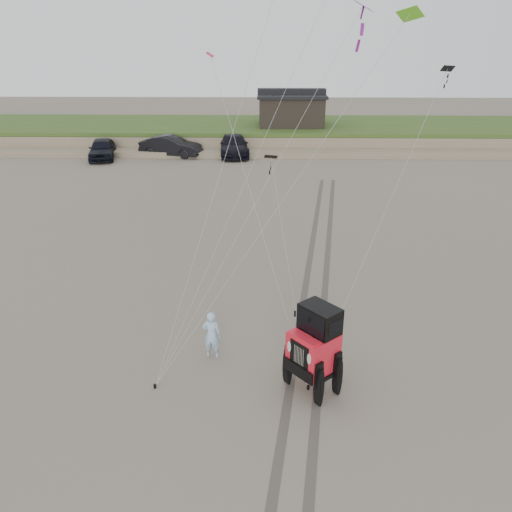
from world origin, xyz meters
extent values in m
plane|color=#6B6054|center=(0.00, 0.00, 0.00)|extent=(160.00, 160.00, 0.00)
cube|color=#7A6B54|center=(0.00, 38.00, 0.70)|extent=(160.00, 12.00, 1.40)
cube|color=#2D4719|center=(0.00, 38.00, 1.55)|extent=(160.00, 12.00, 0.35)
cube|color=#7A6B54|center=(0.00, 31.50, 0.25)|extent=(160.00, 3.50, 0.50)
cube|color=black|center=(2.00, 37.00, 3.03)|extent=(6.00, 5.00, 2.60)
cube|color=black|center=(2.00, 37.00, 4.45)|extent=(6.40, 5.40, 0.25)
cube|color=black|center=(2.00, 37.00, 4.83)|extent=(6.40, 1.20, 0.50)
imported|color=black|center=(-14.15, 29.52, 0.84)|extent=(2.92, 5.24, 1.68)
imported|color=black|center=(-8.54, 30.62, 0.87)|extent=(5.56, 2.97, 1.74)
imported|color=black|center=(-3.16, 31.16, 0.86)|extent=(3.06, 6.17, 1.72)
imported|color=#90B8DF|center=(-1.99, 0.97, 0.80)|extent=(0.62, 0.45, 1.60)
cube|color=#7F1884|center=(3.43, 9.70, 10.46)|extent=(0.73, 1.18, 0.52)
cube|color=black|center=(-0.16, 7.31, 5.00)|extent=(0.55, 0.34, 0.23)
cube|color=black|center=(5.88, 6.18, 8.31)|extent=(0.49, 0.31, 0.23)
cube|color=#6BDB26|center=(4.11, 5.09, 9.95)|extent=(0.85, 0.82, 0.47)
cube|color=#DC1B51|center=(-2.41, 7.23, 8.73)|extent=(0.26, 0.46, 0.21)
cylinder|color=black|center=(-3.49, -0.63, 0.06)|extent=(0.08, 0.08, 0.12)
cylinder|color=black|center=(0.92, -0.60, 0.06)|extent=(0.08, 0.08, 0.12)
cube|color=#4C443D|center=(1.60, 8.00, 0.00)|extent=(4.42, 29.74, 0.01)
cube|color=#4C443D|center=(2.40, 8.00, 0.00)|extent=(4.42, 29.74, 0.01)
camera|label=1|loc=(-0.33, -12.24, 9.19)|focal=35.00mm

